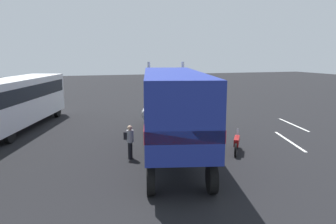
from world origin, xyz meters
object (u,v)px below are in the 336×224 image
at_px(parked_bus, 18,98).
at_px(person_bystander, 130,141).
at_px(semi_truck, 171,103).
at_px(motorcycle, 237,143).

bearing_deg(parked_bus, person_bystander, -145.81).
bearing_deg(person_bystander, semi_truck, -73.10).
distance_m(parked_bus, motorcycle, 14.74).
distance_m(semi_truck, parked_bus, 11.44).
xyz_separation_m(semi_truck, motorcycle, (-1.38, -3.09, -2.04)).
height_order(person_bystander, motorcycle, person_bystander).
bearing_deg(motorcycle, person_bystander, 82.85).
xyz_separation_m(person_bystander, motorcycle, (-0.68, -5.40, -0.41)).
xyz_separation_m(parked_bus, motorcycle, (-9.35, -11.29, -1.58)).
relative_size(person_bystander, parked_bus, 0.14).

